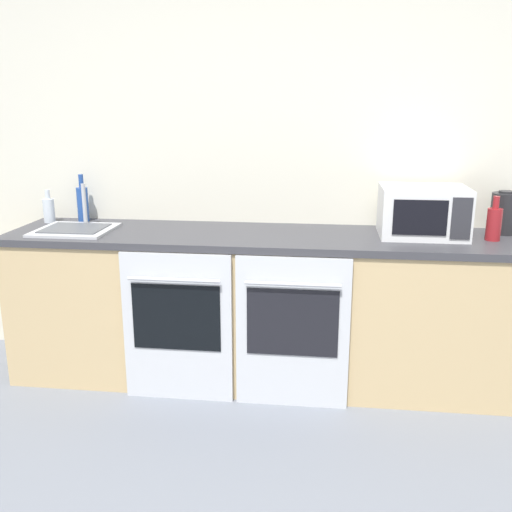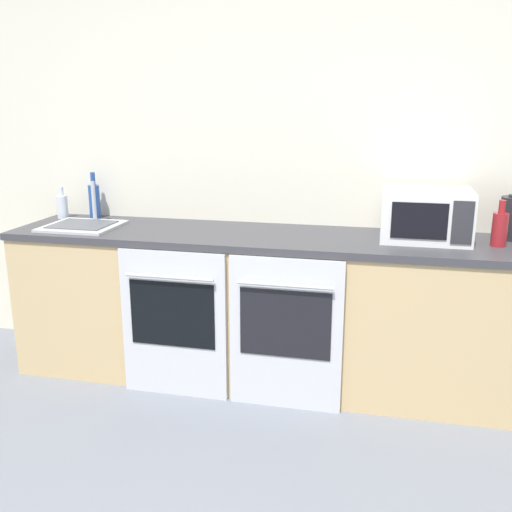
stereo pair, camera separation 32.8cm
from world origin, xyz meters
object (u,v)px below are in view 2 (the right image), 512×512
Objects in this scene: microwave at (426,215)px; bottle_red at (500,228)px; bottle_blue at (94,200)px; oven_left at (174,324)px; bottle_clear at (62,206)px; sink at (83,225)px; oven_right at (285,334)px.

microwave reaches higher than bottle_red.
bottle_red is 2.43m from bottle_blue.
oven_left is 1.18m from bottle_clear.
bottle_red is (1.69, 0.33, 0.55)m from oven_left.
sink is at bearing -40.18° from bottle_clear.
sink is at bearing 168.08° from oven_right.
bottle_red is at bearing -10.04° from microwave.
bottle_red is at bearing 17.08° from oven_right.
bottle_red is at bearing 1.30° from sink.
bottle_blue reaches higher than bottle_red.
bottle_red is (2.62, -0.17, 0.01)m from bottle_clear.
oven_left is 0.86m from sink.
bottle_blue is 0.69× the size of sink.
bottle_blue reaches higher than oven_right.
bottle_red is 2.35m from sink.
bottle_red reaches higher than oven_left.
microwave reaches higher than bottle_clear.
oven_left is at bearing -169.07° from bottle_red.
bottle_blue is (0.20, 0.06, 0.04)m from bottle_clear.
microwave is 1.94× the size of bottle_red.
oven_right is at bearing -11.92° from sink.
bottle_clear is 0.69× the size of bottle_blue.
oven_right is 4.15× the size of bottle_clear.
bottle_red is 0.57× the size of sink.
sink reaches higher than bottle_clear.
oven_left is 0.63m from oven_right.
oven_right is at bearing -150.56° from microwave.
bottle_red is 0.82× the size of bottle_blue.
oven_left is 1.50m from microwave.
sink is (-0.66, 0.27, 0.47)m from oven_left.
microwave reaches higher than oven_left.
microwave is at bearing 3.42° from sink.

